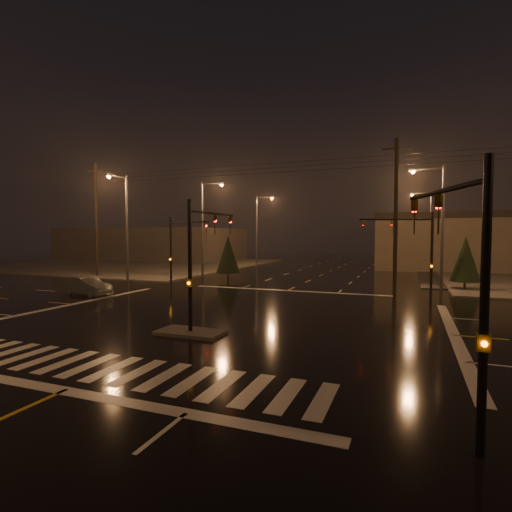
% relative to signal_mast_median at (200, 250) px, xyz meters
% --- Properties ---
extents(ground, '(140.00, 140.00, 0.00)m').
position_rel_signal_mast_median_xyz_m(ground, '(-0.00, 3.07, -3.75)').
color(ground, black).
rests_on(ground, ground).
extents(sidewalk_nw, '(36.00, 36.00, 0.12)m').
position_rel_signal_mast_median_xyz_m(sidewalk_nw, '(-30.00, 33.07, -3.69)').
color(sidewalk_nw, '#403D39').
rests_on(sidewalk_nw, ground).
extents(median_island, '(3.00, 1.60, 0.15)m').
position_rel_signal_mast_median_xyz_m(median_island, '(-0.00, -0.93, -3.68)').
color(median_island, '#403D39').
rests_on(median_island, ground).
extents(crosswalk, '(15.00, 2.60, 0.01)m').
position_rel_signal_mast_median_xyz_m(crosswalk, '(-0.00, -5.93, -3.75)').
color(crosswalk, beige).
rests_on(crosswalk, ground).
extents(stop_bar_near, '(16.00, 0.50, 0.01)m').
position_rel_signal_mast_median_xyz_m(stop_bar_near, '(-0.00, -7.93, -3.75)').
color(stop_bar_near, beige).
rests_on(stop_bar_near, ground).
extents(stop_bar_far, '(16.00, 0.50, 0.01)m').
position_rel_signal_mast_median_xyz_m(stop_bar_far, '(-0.00, 14.07, -3.75)').
color(stop_bar_far, beige).
rests_on(stop_bar_far, ground).
extents(commercial_block, '(30.00, 18.00, 5.60)m').
position_rel_signal_mast_median_xyz_m(commercial_block, '(-35.00, 45.07, -0.95)').
color(commercial_block, '#3E3A37').
rests_on(commercial_block, ground).
extents(signal_mast_median, '(0.25, 4.59, 6.00)m').
position_rel_signal_mast_median_xyz_m(signal_mast_median, '(0.00, 0.00, 0.00)').
color(signal_mast_median, black).
rests_on(signal_mast_median, ground).
extents(signal_mast_ne, '(4.84, 1.86, 6.00)m').
position_rel_signal_mast_median_xyz_m(signal_mast_ne, '(9.50, 13.21, 0.04)').
color(signal_mast_ne, black).
rests_on(signal_mast_ne, ground).
extents(signal_mast_nw, '(4.84, 1.86, 6.00)m').
position_rel_signal_mast_median_xyz_m(signal_mast_nw, '(-9.50, 13.21, 0.04)').
color(signal_mast_nw, black).
rests_on(signal_mast_nw, ground).
extents(signal_mast_se, '(1.55, 3.87, 6.00)m').
position_rel_signal_mast_median_xyz_m(signal_mast_se, '(10.23, -6.68, -0.04)').
color(signal_mast_se, black).
rests_on(signal_mast_se, ground).
extents(streetlight_1, '(2.77, 0.32, 10.00)m').
position_rel_signal_mast_median_xyz_m(streetlight_1, '(-11.18, 21.07, 2.05)').
color(streetlight_1, '#38383A').
rests_on(streetlight_1, ground).
extents(streetlight_2, '(2.77, 0.32, 10.00)m').
position_rel_signal_mast_median_xyz_m(streetlight_2, '(-11.18, 37.07, 2.05)').
color(streetlight_2, '#38383A').
rests_on(streetlight_2, ground).
extents(streetlight_3, '(2.77, 0.32, 10.00)m').
position_rel_signal_mast_median_xyz_m(streetlight_3, '(11.18, 19.07, 2.05)').
color(streetlight_3, '#38383A').
rests_on(streetlight_3, ground).
extents(streetlight_4, '(2.77, 0.32, 10.00)m').
position_rel_signal_mast_median_xyz_m(streetlight_4, '(11.18, 39.07, 2.05)').
color(streetlight_4, '#38383A').
rests_on(streetlight_4, ground).
extents(streetlight_5, '(0.32, 2.77, 10.00)m').
position_rel_signal_mast_median_xyz_m(streetlight_5, '(-16.00, 14.26, 2.05)').
color(streetlight_5, '#38383A').
rests_on(streetlight_5, ground).
extents(utility_pole_0, '(2.20, 0.32, 12.00)m').
position_rel_signal_mast_median_xyz_m(utility_pole_0, '(-22.00, 17.07, 2.38)').
color(utility_pole_0, black).
rests_on(utility_pole_0, ground).
extents(utility_pole_1, '(2.20, 0.32, 12.00)m').
position_rel_signal_mast_median_xyz_m(utility_pole_1, '(8.00, 17.07, 2.38)').
color(utility_pole_1, black).
rests_on(utility_pole_1, ground).
extents(conifer_0, '(2.34, 2.34, 4.35)m').
position_rel_signal_mast_median_xyz_m(conifer_0, '(13.26, 19.66, -1.23)').
color(conifer_0, black).
rests_on(conifer_0, ground).
extents(conifer_3, '(2.34, 2.34, 4.36)m').
position_rel_signal_mast_median_xyz_m(conifer_3, '(-7.69, 19.37, -1.22)').
color(conifer_3, black).
rests_on(conifer_3, ground).
extents(car_crossing, '(4.24, 2.07, 1.34)m').
position_rel_signal_mast_median_xyz_m(car_crossing, '(-13.03, 6.42, -3.08)').
color(car_crossing, '#5B5E62').
rests_on(car_crossing, ground).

